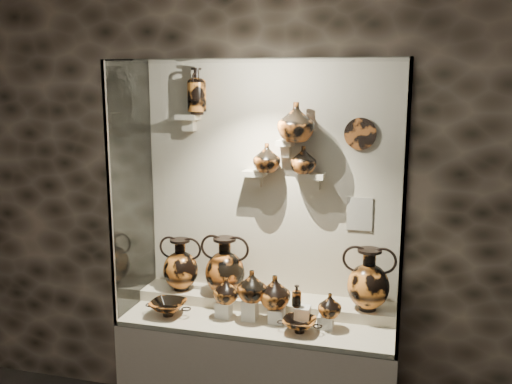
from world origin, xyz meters
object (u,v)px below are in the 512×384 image
Objects in this scene: amphora_mid at (225,266)px; kylix_right at (300,324)px; lekythos_tall at (197,88)px; ovoid_vase_a at (267,158)px; amphora_right at (369,279)px; jug_e at (330,305)px; amphora_left at (181,264)px; jug_a at (226,290)px; ovoid_vase_b at (296,122)px; ovoid_vase_c at (303,160)px; kylix_left at (168,307)px; lekythos_small at (297,295)px; jug_c at (275,292)px; jug_b at (252,286)px.

amphora_mid is 0.66m from kylix_right.
lekythos_tall reaches higher than ovoid_vase_a.
amphora_right is 1.61m from lekythos_tall.
jug_e is at bearing -34.85° from ovoid_vase_a.
lekythos_tall is at bearing 168.27° from kylix_right.
jug_a is at bearing -16.15° from amphora_left.
lekythos_tall is (0.11, 0.07, 1.16)m from amphora_left.
amphora_right is 0.97m from ovoid_vase_a.
kylix_right is at bearing -6.27° from amphora_left.
ovoid_vase_b is 1.40× the size of ovoid_vase_c.
amphora_mid is 1.36× the size of kylix_left.
kylix_left is 1.25m from ovoid_vase_c.
amphora_right is 0.31m from jug_e.
amphora_right is (1.24, -0.01, 0.02)m from amphora_left.
amphora_mid is 2.53× the size of lekythos_small.
jug_c is 1.40× the size of jug_e.
lekythos_tall is (-0.76, 0.37, 1.35)m from kylix_right.
lekythos_small is 0.86m from ovoid_vase_a.
amphora_left is 1.38× the size of kylix_right.
jug_a is 0.57× the size of kylix_left.
jug_c is at bearing 161.75° from kylix_right.
amphora_left reaches higher than jug_c.
kylix_left is (0.03, -0.28, -0.19)m from amphora_left.
ovoid_vase_b reaches higher than jug_b.
lekythos_small is (0.14, -0.03, 0.01)m from jug_c.
ovoid_vase_c reaches higher than jug_e.
jug_b is at bearing -47.55° from lekythos_tall.
lekythos_small is 0.91× the size of ovoid_vase_c.
ovoid_vase_c reaches higher than jug_a.
jug_b is 0.81× the size of ovoid_vase_b.
lekythos_small is at bearing -36.36° from lekythos_tall.
jug_e is 0.98m from ovoid_vase_a.
jug_c reaches higher than lekythos_small.
jug_a reaches higher than kylix_right.
lekythos_small is (0.28, 0.00, -0.03)m from jug_b.
jug_b is at bearing -123.58° from ovoid_vase_b.
jug_a is at bearing -129.49° from ovoid_vase_a.
lekythos_tall reaches higher than kylix_left.
jug_a is 0.30m from jug_c.
amphora_right is at bearing 2.61° from ovoid_vase_b.
amphora_left is at bearing -171.43° from amphora_right.
jug_b is at bearing -8.44° from amphora_left.
amphora_mid is 1.53× the size of kylix_right.
kylix_right is at bearing -54.75° from ovoid_vase_a.
kylix_right is (0.48, -0.08, -0.13)m from jug_a.
jug_c is 0.61× the size of lekythos_tall.
jug_b reaches higher than lekythos_small.
ovoid_vase_c is (0.78, 0.34, 0.91)m from kylix_left.
kylix_left is 1.69× the size of ovoid_vase_c.
ovoid_vase_a reaches higher than ovoid_vase_c.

